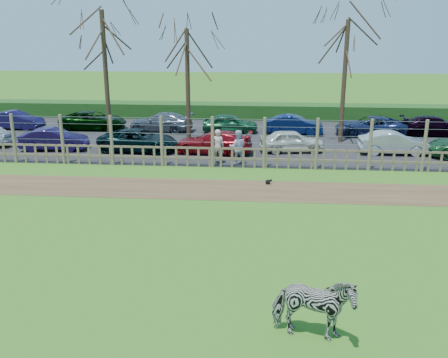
# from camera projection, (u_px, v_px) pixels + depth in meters

# --- Properties ---
(ground) EXTENTS (120.00, 120.00, 0.00)m
(ground) POSITION_uv_depth(u_px,v_px,m) (189.00, 231.00, 16.89)
(ground) COLOR #508838
(ground) RESTS_ON ground
(dirt_strip) EXTENTS (34.00, 2.80, 0.01)m
(dirt_strip) POSITION_uv_depth(u_px,v_px,m) (204.00, 189.00, 21.18)
(dirt_strip) COLOR brown
(dirt_strip) RESTS_ON ground
(asphalt) EXTENTS (44.00, 13.00, 0.04)m
(asphalt) POSITION_uv_depth(u_px,v_px,m) (224.00, 138.00, 30.70)
(asphalt) COLOR #232326
(asphalt) RESTS_ON ground
(hedge) EXTENTS (46.00, 2.00, 1.10)m
(hedge) POSITION_uv_depth(u_px,v_px,m) (231.00, 111.00, 37.21)
(hedge) COLOR #1E4716
(hedge) RESTS_ON ground
(fence) EXTENTS (30.16, 0.16, 2.50)m
(fence) POSITION_uv_depth(u_px,v_px,m) (213.00, 151.00, 24.27)
(fence) COLOR brown
(fence) RESTS_ON ground
(tree_left) EXTENTS (4.80, 4.80, 7.88)m
(tree_left) POSITION_uv_depth(u_px,v_px,m) (104.00, 45.00, 27.64)
(tree_left) COLOR #3D2B1E
(tree_left) RESTS_ON ground
(tree_mid) EXTENTS (4.80, 4.80, 6.83)m
(tree_mid) POSITION_uv_depth(u_px,v_px,m) (187.00, 58.00, 28.47)
(tree_mid) COLOR #3D2B1E
(tree_mid) RESTS_ON ground
(tree_right) EXTENTS (4.80, 4.80, 7.35)m
(tree_right) POSITION_uv_depth(u_px,v_px,m) (346.00, 52.00, 28.14)
(tree_right) COLOR #3D2B1E
(tree_right) RESTS_ON ground
(zebra) EXTENTS (1.94, 1.10, 1.55)m
(zebra) POSITION_uv_depth(u_px,v_px,m) (313.00, 308.00, 10.87)
(zebra) COLOR gray
(zebra) RESTS_ON ground
(visitor_a) EXTENTS (0.64, 0.43, 1.72)m
(visitor_a) POSITION_uv_depth(u_px,v_px,m) (218.00, 146.00, 24.83)
(visitor_a) COLOR beige
(visitor_a) RESTS_ON asphalt
(visitor_b) EXTENTS (0.88, 0.71, 1.72)m
(visitor_b) POSITION_uv_depth(u_px,v_px,m) (238.00, 147.00, 24.64)
(visitor_b) COLOR silver
(visitor_b) RESTS_ON asphalt
(crow) EXTENTS (0.29, 0.22, 0.24)m
(crow) POSITION_uv_depth(u_px,v_px,m) (268.00, 182.00, 21.82)
(crow) COLOR black
(crow) RESTS_ON ground
(car_1) EXTENTS (3.72, 1.52, 1.20)m
(car_1) POSITION_uv_depth(u_px,v_px,m) (54.00, 139.00, 27.56)
(car_1) COLOR #190D43
(car_1) RESTS_ON asphalt
(car_2) EXTENTS (4.46, 2.31, 1.20)m
(car_2) POSITION_uv_depth(u_px,v_px,m) (138.00, 140.00, 27.32)
(car_2) COLOR black
(car_2) RESTS_ON asphalt
(car_3) EXTENTS (4.28, 2.08, 1.20)m
(car_3) POSITION_uv_depth(u_px,v_px,m) (214.00, 142.00, 26.87)
(car_3) COLOR maroon
(car_3) RESTS_ON asphalt
(car_4) EXTENTS (3.68, 1.87, 1.20)m
(car_4) POSITION_uv_depth(u_px,v_px,m) (292.00, 141.00, 27.18)
(car_4) COLOR silver
(car_4) RESTS_ON asphalt
(car_5) EXTENTS (3.65, 1.28, 1.20)m
(car_5) POSITION_uv_depth(u_px,v_px,m) (394.00, 143.00, 26.70)
(car_5) COLOR #B7BCC4
(car_5) RESTS_ON asphalt
(car_7) EXTENTS (3.74, 1.57, 1.20)m
(car_7) POSITION_uv_depth(u_px,v_px,m) (16.00, 120.00, 33.08)
(car_7) COLOR #181242
(car_7) RESTS_ON asphalt
(car_8) EXTENTS (4.44, 2.26, 1.20)m
(car_8) POSITION_uv_depth(u_px,v_px,m) (93.00, 121.00, 32.99)
(car_8) COLOR black
(car_8) RESTS_ON asphalt
(car_9) EXTENTS (4.30, 2.16, 1.20)m
(car_9) POSITION_uv_depth(u_px,v_px,m) (161.00, 122.00, 32.49)
(car_9) COLOR #525C6D
(car_9) RESTS_ON asphalt
(car_10) EXTENTS (3.56, 1.50, 1.20)m
(car_10) POSITION_uv_depth(u_px,v_px,m) (230.00, 123.00, 32.05)
(car_10) COLOR #15512E
(car_10) RESTS_ON asphalt
(car_11) EXTENTS (3.72, 1.51, 1.20)m
(car_11) POSITION_uv_depth(u_px,v_px,m) (294.00, 125.00, 31.59)
(car_11) COLOR #0A194A
(car_11) RESTS_ON asphalt
(car_12) EXTENTS (4.41, 2.19, 1.20)m
(car_12) POSITION_uv_depth(u_px,v_px,m) (370.00, 126.00, 31.18)
(car_12) COLOR navy
(car_12) RESTS_ON asphalt
(car_13) EXTENTS (4.21, 1.87, 1.20)m
(car_13) POSITION_uv_depth(u_px,v_px,m) (435.00, 126.00, 31.21)
(car_13) COLOR black
(car_13) RESTS_ON asphalt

